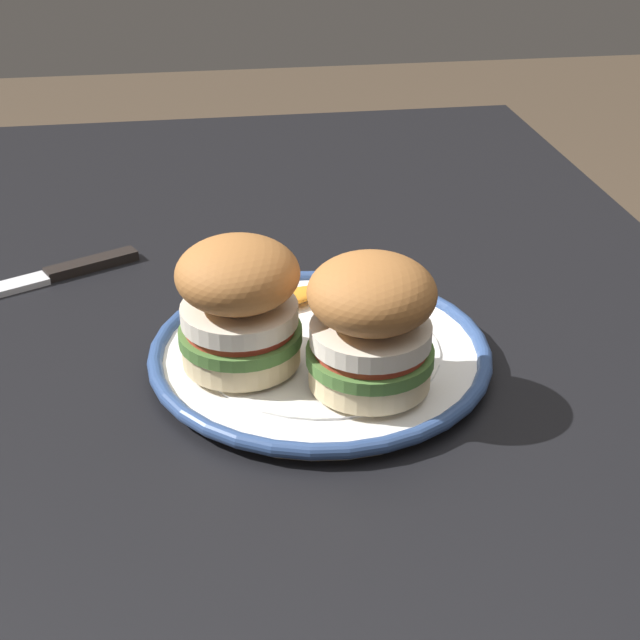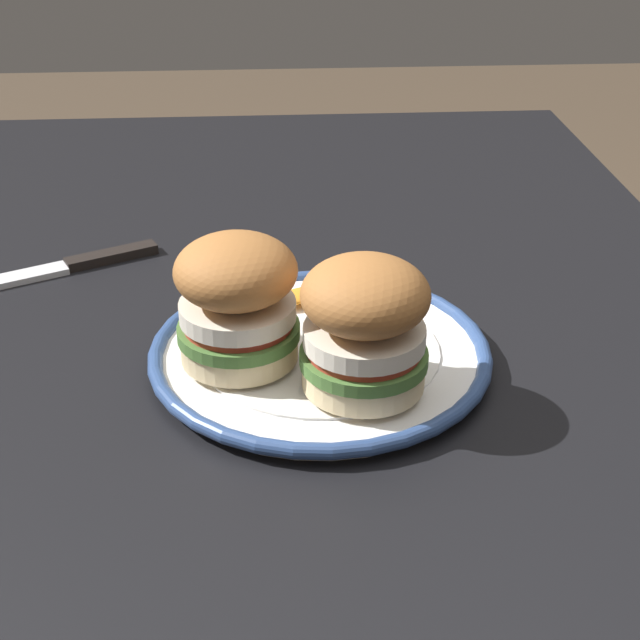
% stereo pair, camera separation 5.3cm
% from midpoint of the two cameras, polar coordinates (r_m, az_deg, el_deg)
% --- Properties ---
extents(dining_table, '(1.25, 0.81, 0.78)m').
position_cam_midpoint_polar(dining_table, '(0.84, 0.06, -7.79)').
color(dining_table, black).
rests_on(dining_table, ground).
extents(dinner_plate, '(0.27, 0.27, 0.02)m').
position_cam_midpoint_polar(dinner_plate, '(0.72, 2.09, -2.15)').
color(dinner_plate, white).
rests_on(dinner_plate, dining_table).
extents(sandwich_half_left, '(0.12, 0.12, 0.10)m').
position_cam_midpoint_polar(sandwich_half_left, '(0.65, 5.14, -0.30)').
color(sandwich_half_left, beige).
rests_on(sandwich_half_left, dinner_plate).
extents(sandwich_half_right, '(0.13, 0.13, 0.10)m').
position_cam_midpoint_polar(sandwich_half_right, '(0.68, -2.99, 1.28)').
color(sandwich_half_right, beige).
rests_on(sandwich_half_right, dinner_plate).
extents(orange_peel_curled, '(0.07, 0.07, 0.01)m').
position_cam_midpoint_polar(orange_peel_curled, '(0.74, 5.06, -0.43)').
color(orange_peel_curled, orange).
rests_on(orange_peel_curled, dinner_plate).
extents(orange_peel_strip_long, '(0.05, 0.06, 0.01)m').
position_cam_midpoint_polar(orange_peel_strip_long, '(0.78, 0.74, 1.51)').
color(orange_peel_strip_long, orange).
rests_on(orange_peel_strip_long, dinner_plate).
extents(orange_peel_strip_short, '(0.07, 0.06, 0.01)m').
position_cam_midpoint_polar(orange_peel_strip_short, '(0.80, 4.21, 2.22)').
color(orange_peel_strip_short, orange).
rests_on(orange_peel_strip_short, dinner_plate).
extents(table_knife, '(0.11, 0.21, 0.01)m').
position_cam_midpoint_polar(table_knife, '(0.90, -14.20, 3.12)').
color(table_knife, silver).
rests_on(table_knife, dining_table).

